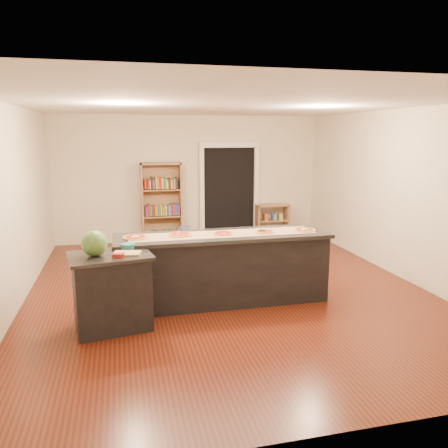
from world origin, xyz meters
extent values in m
cube|color=beige|center=(0.00, 0.00, 1.40)|extent=(6.00, 7.00, 2.80)
cube|color=#4C1B0D|center=(0.00, 0.00, 0.00)|extent=(6.00, 7.00, 0.01)
cube|color=white|center=(0.00, 0.00, 2.80)|extent=(6.00, 7.00, 0.01)
cube|color=black|center=(0.90, 3.48, 1.05)|extent=(1.20, 0.02, 2.10)
cube|color=silver|center=(0.25, 3.44, 1.05)|extent=(0.10, 0.08, 2.10)
cube|color=silver|center=(1.55, 3.44, 1.05)|extent=(0.10, 0.08, 2.10)
cube|color=silver|center=(0.90, 3.44, 2.15)|extent=(1.40, 0.08, 0.12)
cube|color=black|center=(-0.18, -0.48, 0.47)|extent=(2.95, 0.74, 0.95)
cube|color=black|center=(-0.18, -0.48, 0.97)|extent=(3.03, 0.82, 0.05)
cube|color=black|center=(-1.72, -1.03, 0.46)|extent=(0.88, 0.62, 0.91)
cube|color=black|center=(-1.72, -1.03, 0.93)|extent=(0.96, 0.70, 0.04)
cube|color=#9B724B|center=(-0.68, 3.29, 0.89)|extent=(0.89, 0.32, 1.78)
cube|color=#9B724B|center=(1.90, 3.28, 0.39)|extent=(0.77, 0.33, 0.77)
cylinder|color=#6184D8|center=(-0.21, 3.08, 0.19)|extent=(0.26, 0.26, 0.37)
cube|color=#9D7C51|center=(-0.18, -0.48, 1.00)|extent=(2.63, 0.49, 0.00)
sphere|color=#144214|center=(-1.89, -1.06, 1.11)|extent=(0.31, 0.31, 0.31)
cube|color=tan|center=(-1.51, -1.07, 0.96)|extent=(0.36, 0.28, 0.02)
cube|color=maroon|center=(-1.62, -1.19, 0.98)|extent=(0.15, 0.12, 0.05)
cylinder|color=#195966|center=(-1.50, -0.83, 0.99)|extent=(0.19, 0.19, 0.07)
cylinder|color=tan|center=(-1.39, -0.44, 1.01)|extent=(0.34, 0.34, 0.02)
cylinder|color=#A5190C|center=(-1.39, -0.44, 1.02)|extent=(0.28, 0.28, 0.00)
cylinder|color=tan|center=(-0.78, -0.43, 1.01)|extent=(0.33, 0.33, 0.02)
cylinder|color=#A5190C|center=(-0.78, -0.43, 1.02)|extent=(0.27, 0.27, 0.00)
cylinder|color=tan|center=(-0.18, -0.48, 1.01)|extent=(0.29, 0.29, 0.02)
cylinder|color=#A5190C|center=(-0.18, -0.48, 1.02)|extent=(0.23, 0.23, 0.00)
cylinder|color=tan|center=(0.43, -0.53, 1.01)|extent=(0.29, 0.29, 0.02)
cylinder|color=#A5190C|center=(0.43, -0.53, 1.02)|extent=(0.24, 0.24, 0.00)
cylinder|color=tan|center=(1.03, -0.54, 1.01)|extent=(0.34, 0.34, 0.02)
cylinder|color=#A5190C|center=(1.03, -0.54, 1.02)|extent=(0.28, 0.28, 0.00)
camera|label=1|loc=(-1.55, -6.32, 2.37)|focal=35.00mm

